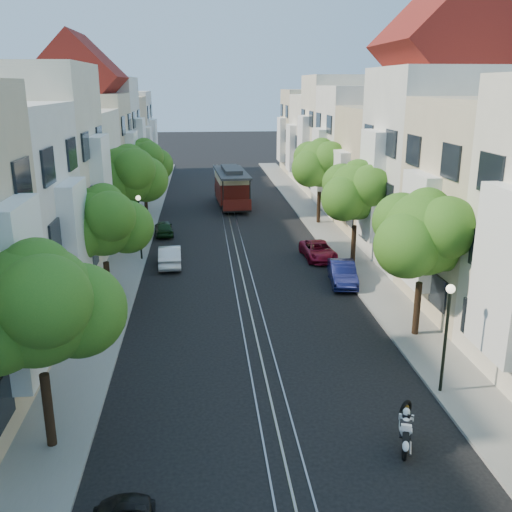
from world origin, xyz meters
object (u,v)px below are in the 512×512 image
object	(u,v)px
tree_e_b	(425,235)
tree_w_a	(38,308)
parked_car_e_mid	(342,273)
parked_car_e_far	(318,250)
tree_w_b	(104,224)
tree_e_c	(357,193)
tree_e_d	(321,164)
lamp_west	(139,218)
lamp_east	(447,323)
tree_w_c	(129,176)
parked_car_w_mid	(170,256)
sportbike_rider	(405,427)
parked_car_w_far	(164,228)
cable_car	(232,185)
tree_w_d	(144,162)

from	to	relation	value
tree_e_b	tree_w_a	distance (m)	16.01
parked_car_e_mid	parked_car_e_far	size ratio (longest dim) A/B	0.97
tree_w_b	parked_car_e_mid	world-z (taller)	tree_w_b
tree_e_c	tree_e_d	bearing A→B (deg)	90.00
tree_e_c	lamp_west	xyz separation A→B (m)	(-13.56, 2.02, -1.75)
lamp_west	lamp_east	bearing A→B (deg)	-55.01
tree_w_c	parked_car_w_mid	distance (m)	6.73
sportbike_rider	tree_w_c	bearing A→B (deg)	133.09
tree_w_b	tree_w_c	bearing A→B (deg)	90.00
tree_w_a	parked_car_e_mid	size ratio (longest dim) A/B	1.69
parked_car_e_far	parked_car_w_mid	size ratio (longest dim) A/B	1.03
tree_e_c	tree_w_a	distance (m)	23.05
parked_car_e_far	parked_car_w_mid	world-z (taller)	parked_car_w_mid
tree_e_b	parked_car_w_far	bearing A→B (deg)	122.72
tree_e_d	parked_car_e_far	bearing A→B (deg)	-101.93
lamp_west	tree_e_b	bearing A→B (deg)	-43.85
lamp_west	parked_car_e_far	distance (m)	11.76
parked_car_e_far	parked_car_w_far	bearing A→B (deg)	142.85
tree_e_d	parked_car_e_mid	world-z (taller)	tree_e_d
lamp_east	cable_car	xyz separation A→B (m)	(-5.80, 34.74, -0.88)
sportbike_rider	parked_car_w_mid	size ratio (longest dim) A/B	0.44
cable_car	tree_e_c	bearing A→B (deg)	-73.47
tree_w_a	parked_car_w_mid	bearing A→B (deg)	81.68
tree_e_c	tree_w_b	bearing A→B (deg)	-157.38
sportbike_rider	tree_e_b	bearing A→B (deg)	85.56
tree_w_d	parked_car_w_mid	size ratio (longest dim) A/B	1.66
tree_e_d	sportbike_rider	size ratio (longest dim) A/B	3.95
tree_e_d	parked_car_e_far	size ratio (longest dim) A/B	1.69
tree_w_a	cable_car	distance (m)	37.65
tree_e_b	parked_car_e_mid	world-z (taller)	tree_e_b
tree_w_c	parked_car_e_mid	world-z (taller)	tree_w_c
parked_car_w_mid	tree_e_b	bearing A→B (deg)	132.26
lamp_east	sportbike_rider	xyz separation A→B (m)	(-2.47, -3.10, -2.08)
cable_car	tree_w_d	bearing A→B (deg)	-163.39
tree_w_c	cable_car	world-z (taller)	tree_w_c
tree_w_d	cable_car	bearing A→B (deg)	19.89
lamp_east	lamp_west	bearing A→B (deg)	124.99
parked_car_e_mid	parked_car_e_far	world-z (taller)	parked_car_e_mid
tree_w_b	tree_e_b	bearing A→B (deg)	-19.15
tree_w_d	parked_car_e_mid	distance (m)	23.80
sportbike_rider	cable_car	distance (m)	38.00
tree_w_d	cable_car	world-z (taller)	tree_w_d
tree_e_b	parked_car_e_mid	size ratio (longest dim) A/B	1.69
lamp_west	cable_car	distance (m)	18.09
tree_e_c	tree_w_c	xyz separation A→B (m)	(-14.40, 5.00, 0.47)
tree_w_d	parked_car_e_far	bearing A→B (deg)	-50.00
tree_e_c	tree_w_a	world-z (taller)	tree_w_a
tree_e_d	parked_car_w_mid	bearing A→B (deg)	-138.64
tree_w_c	sportbike_rider	distance (m)	26.80
tree_e_c	cable_car	world-z (taller)	tree_e_c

